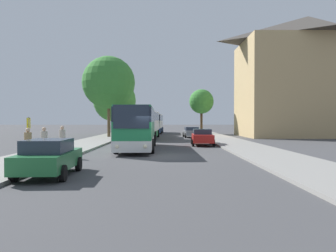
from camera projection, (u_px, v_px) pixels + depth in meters
ground_plane at (157, 156)px, 20.63m from camera, size 300.00×300.00×0.00m
sidewalk_left at (46, 155)px, 20.58m from camera, size 4.00×120.00×0.15m
sidewalk_right at (268, 155)px, 20.67m from camera, size 4.00×120.00×0.15m
building_right_background at (308, 77)px, 45.31m from camera, size 18.00×11.70×16.65m
bus_front at (137, 127)px, 25.24m from camera, size 2.85×11.07×3.21m
bus_middle at (147, 124)px, 40.35m from camera, size 2.99×11.36×3.33m
bus_rear at (155, 123)px, 56.70m from camera, size 2.95×12.21×3.28m
parked_car_left_curb at (49, 157)px, 13.12m from camera, size 2.10×4.22×1.49m
parked_car_right_near at (202, 137)px, 29.40m from camera, size 2.09×4.33×1.46m
parked_car_right_far at (192, 132)px, 43.09m from camera, size 2.21×4.59×1.38m
bus_stop_sign at (29, 132)px, 18.29m from camera, size 0.08×0.45×2.29m
pedestrian_waiting_near at (28, 145)px, 16.41m from camera, size 0.36×0.36×1.72m
pedestrian_waiting_far at (44, 142)px, 18.15m from camera, size 0.36×0.36×1.72m
pedestrian_walking_back at (62, 140)px, 19.65m from camera, size 0.36×0.36×1.76m
tree_left_near at (109, 83)px, 41.78m from camera, size 6.72×6.72×10.29m
tree_left_far at (115, 101)px, 51.31m from camera, size 6.67×6.67×8.55m
tree_right_near at (201, 102)px, 53.64m from camera, size 4.01×4.01×7.21m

